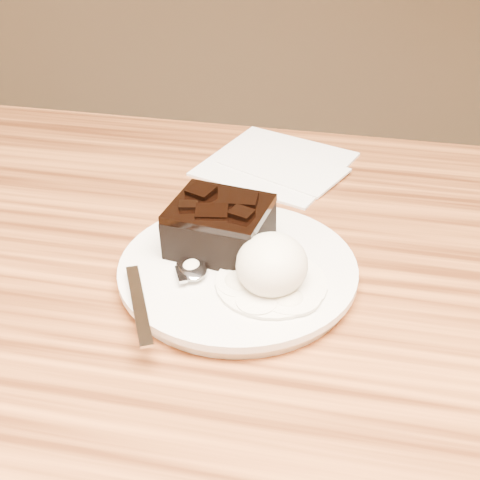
% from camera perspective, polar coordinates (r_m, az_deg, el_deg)
% --- Properties ---
extents(plate, '(0.22, 0.22, 0.02)m').
position_cam_1_polar(plate, '(0.63, -0.18, -2.84)').
color(plate, white).
rests_on(plate, dining_table).
extents(brownie, '(0.10, 0.09, 0.04)m').
position_cam_1_polar(brownie, '(0.63, -1.74, 0.94)').
color(brownie, black).
rests_on(brownie, plate).
extents(ice_cream_scoop, '(0.06, 0.07, 0.05)m').
position_cam_1_polar(ice_cream_scoop, '(0.58, 2.76, -2.11)').
color(ice_cream_scoop, white).
rests_on(ice_cream_scoop, plate).
extents(melt_puddle, '(0.10, 0.10, 0.00)m').
position_cam_1_polar(melt_puddle, '(0.60, 2.70, -3.77)').
color(melt_puddle, white).
rests_on(melt_puddle, plate).
extents(spoon, '(0.10, 0.16, 0.01)m').
position_cam_1_polar(spoon, '(0.61, -4.19, -2.54)').
color(spoon, silver).
rests_on(spoon, plate).
extents(napkin, '(0.20, 0.20, 0.01)m').
position_cam_1_polar(napkin, '(0.83, 3.09, 6.63)').
color(napkin, white).
rests_on(napkin, dining_table).
extents(crumb_a, '(0.01, 0.01, 0.00)m').
position_cam_1_polar(crumb_a, '(0.58, 0.15, -4.53)').
color(crumb_a, black).
rests_on(crumb_a, plate).
extents(crumb_b, '(0.01, 0.01, 0.00)m').
position_cam_1_polar(crumb_b, '(0.63, -4.01, -1.21)').
color(crumb_b, black).
rests_on(crumb_b, plate).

